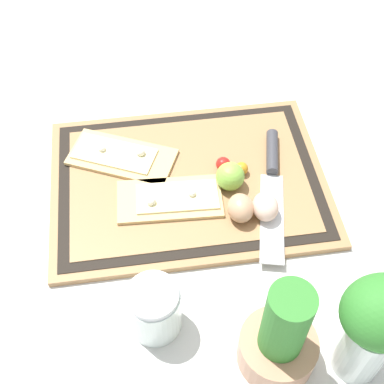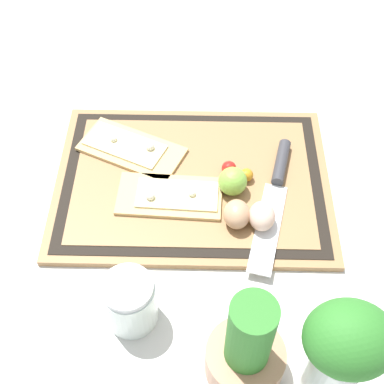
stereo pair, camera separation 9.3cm
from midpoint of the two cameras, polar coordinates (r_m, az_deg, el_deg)
name	(u,v)px [view 2 (the right image)]	position (r m, az deg, el deg)	size (l,w,h in m)	color
ground_plane	(193,184)	(0.98, 2.76, 0.74)	(6.00, 6.00, 0.00)	silver
cutting_board	(193,181)	(0.98, 2.77, 1.01)	(0.50, 0.36, 0.02)	#997047
pizza_slice_near	(130,148)	(1.02, -4.00, 4.54)	(0.22, 0.17, 0.02)	tan
pizza_slice_far	(171,196)	(0.94, 0.57, -0.57)	(0.19, 0.10, 0.02)	tan
knife	(277,182)	(0.98, 11.79, 0.91)	(0.10, 0.29, 0.02)	silver
egg_brown	(237,214)	(0.90, 7.74, -2.55)	(0.04, 0.05, 0.04)	tan
egg_pink	(262,216)	(0.91, 10.39, -2.74)	(0.04, 0.05, 0.04)	beige
lime	(233,181)	(0.94, 7.19, 0.97)	(0.05, 0.05, 0.05)	#7FB742
cherry_tomato_red	(229,168)	(0.98, 6.69, 2.37)	(0.03, 0.03, 0.03)	red
cherry_tomato_yellow	(246,173)	(0.97, 8.56, 1.85)	(0.02, 0.02, 0.02)	orange
herb_pot	(247,350)	(0.76, 9.49, -16.60)	(0.11, 0.11, 0.19)	#AD7A5B
sauce_jar	(130,304)	(0.81, -3.27, -12.03)	(0.08, 0.08, 0.10)	silver
herb_glass	(342,351)	(0.73, 19.48, -16.00)	(0.11, 0.10, 0.21)	silver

